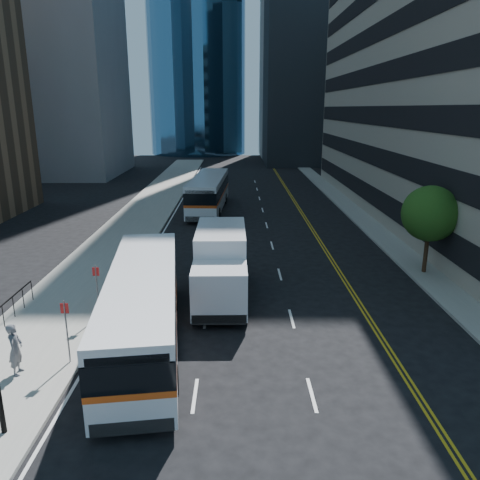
% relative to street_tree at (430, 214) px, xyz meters
% --- Properties ---
extents(ground, '(160.00, 160.00, 0.00)m').
position_rel_street_tree_xyz_m(ground, '(-9.00, -8.00, -3.64)').
color(ground, black).
rests_on(ground, ground).
extents(sidewalk_west, '(5.00, 90.00, 0.15)m').
position_rel_street_tree_xyz_m(sidewalk_west, '(-19.50, 17.00, -3.57)').
color(sidewalk_west, gray).
rests_on(sidewalk_west, ground).
extents(sidewalk_east, '(2.00, 90.00, 0.15)m').
position_rel_street_tree_xyz_m(sidewalk_east, '(-0.00, 17.00, -3.57)').
color(sidewalk_east, gray).
rests_on(sidewalk_east, ground).
extents(midrise_west, '(18.00, 18.00, 35.00)m').
position_rel_street_tree_xyz_m(midrise_west, '(-37.00, 44.00, 13.86)').
color(midrise_west, gray).
rests_on(midrise_west, ground).
extents(street_tree, '(3.20, 3.20, 5.10)m').
position_rel_street_tree_xyz_m(street_tree, '(0.00, 0.00, 0.00)').
color(street_tree, '#332114').
rests_on(street_tree, sidewalk_east).
extents(bus_front, '(4.12, 12.35, 3.13)m').
position_rel_street_tree_xyz_m(bus_front, '(-14.84, -8.38, -1.93)').
color(bus_front, silver).
rests_on(bus_front, ground).
extents(bus_rear, '(3.51, 12.71, 3.24)m').
position_rel_street_tree_xyz_m(bus_rear, '(-13.62, 17.99, -1.87)').
color(bus_rear, silver).
rests_on(bus_rear, ground).
extents(box_truck, '(2.59, 7.30, 3.48)m').
position_rel_street_tree_xyz_m(box_truck, '(-11.85, -3.55, -1.80)').
color(box_truck, silver).
rests_on(box_truck, ground).
extents(pedestrian, '(0.51, 0.74, 1.94)m').
position_rel_street_tree_xyz_m(pedestrian, '(-19.00, -10.78, -2.52)').
color(pedestrian, '#57595F').
rests_on(pedestrian, sidewalk_west).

